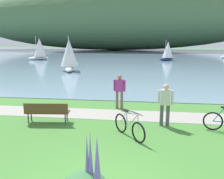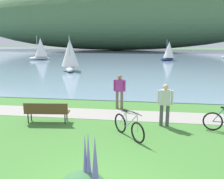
% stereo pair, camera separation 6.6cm
% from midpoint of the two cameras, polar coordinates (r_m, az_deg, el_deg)
% --- Properties ---
extents(bay_water, '(180.00, 80.00, 0.04)m').
position_cam_midpoint_polar(bay_water, '(52.48, 6.28, 8.53)').
color(bay_water, '#7A99B2').
rests_on(bay_water, ground).
extents(distant_hillside, '(98.70, 28.00, 20.24)m').
position_cam_midpoint_polar(distant_hillside, '(77.30, 0.90, 17.31)').
color(distant_hillside, '#4C7047').
rests_on(distant_hillside, bay_water).
extents(shoreline_path, '(60.00, 1.50, 0.01)m').
position_cam_midpoint_polar(shoreline_path, '(10.59, 2.04, -6.33)').
color(shoreline_path, '#A39E93').
rests_on(shoreline_path, ground).
extents(park_bench_near_camera, '(1.84, 0.65, 0.88)m').
position_cam_midpoint_polar(park_bench_near_camera, '(9.84, -16.04, -5.14)').
color(park_bench_near_camera, brown).
rests_on(park_bench_near_camera, ground).
extents(bicycle_leaning_near_bench, '(1.16, 1.41, 1.01)m').
position_cam_midpoint_polar(bicycle_leaning_near_bench, '(8.18, 4.05, -9.16)').
color(bicycle_leaning_near_bench, black).
rests_on(bicycle_leaning_near_bench, ground).
extents(person_at_shoreline, '(0.61, 0.27, 1.71)m').
position_cam_midpoint_polar(person_at_shoreline, '(11.32, 1.70, 0.00)').
color(person_at_shoreline, '#72604C').
rests_on(person_at_shoreline, ground).
extents(person_on_the_grass, '(0.61, 0.26, 1.71)m').
position_cam_midpoint_polar(person_on_the_grass, '(9.25, 12.90, -3.11)').
color(person_on_the_grass, '#4C4C51').
rests_on(person_on_the_grass, ground).
extents(sailboat_mid_bay, '(2.76, 2.53, 3.34)m').
position_cam_midpoint_polar(sailboat_mid_bay, '(38.67, 13.61, 9.31)').
color(sailboat_mid_bay, navy).
rests_on(sailboat_mid_bay, bay_water).
extents(sailboat_toward_hillside, '(2.30, 3.31, 3.74)m').
position_cam_midpoint_polar(sailboat_toward_hillside, '(25.28, -10.66, 8.48)').
color(sailboat_toward_hillside, white).
rests_on(sailboat_toward_hillside, bay_water).
extents(sailboat_far_off, '(3.30, 2.99, 3.97)m').
position_cam_midpoint_polar(sailboat_far_off, '(40.92, -17.62, 9.65)').
color(sailboat_far_off, white).
rests_on(sailboat_far_off, bay_water).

